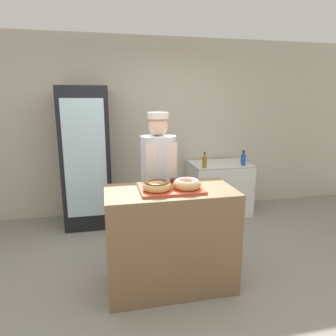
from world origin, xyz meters
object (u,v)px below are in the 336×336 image
at_px(donut_light_glaze, 187,184).
at_px(bottle_blue_b, 243,158).
at_px(brownie_back_right, 175,180).
at_px(beverage_fridge, 87,158).
at_px(brownie_back_left, 159,181).
at_px(serving_tray, 170,188).
at_px(bottle_blue, 243,160).
at_px(donut_chocolate_glaze, 157,185).
at_px(bottle_amber, 205,162).
at_px(baker_person, 159,183).
at_px(chest_freezer, 219,188).

distance_m(donut_light_glaze, bottle_blue_b, 2.22).
bearing_deg(brownie_back_right, beverage_fridge, 119.71).
bearing_deg(brownie_back_left, brownie_back_right, 0.00).
relative_size(serving_tray, bottle_blue, 2.79).
bearing_deg(donut_light_glaze, brownie_back_left, 133.91).
bearing_deg(serving_tray, donut_chocolate_glaze, -153.62).
bearing_deg(bottle_blue_b, bottle_amber, -165.20).
bearing_deg(beverage_fridge, serving_tray, -64.60).
xyz_separation_m(donut_chocolate_glaze, beverage_fridge, (-0.68, 1.80, -0.06)).
height_order(brownie_back_right, bottle_amber, bottle_amber).
height_order(bottle_amber, bottle_blue, bottle_amber).
relative_size(donut_light_glaze, brownie_back_left, 3.39).
distance_m(baker_person, chest_freezer, 1.67).
bearing_deg(brownie_back_left, serving_tray, -63.44).
xyz_separation_m(chest_freezer, bottle_blue, (0.28, -0.24, 0.48)).
xyz_separation_m(donut_chocolate_glaze, bottle_blue, (1.60, 1.56, -0.15)).
relative_size(brownie_back_left, brownie_back_right, 1.00).
distance_m(serving_tray, brownie_back_left, 0.18).
bearing_deg(baker_person, bottle_blue_b, 33.59).
bearing_deg(bottle_amber, brownie_back_right, -120.09).
bearing_deg(baker_person, donut_chocolate_glaze, -101.69).
bearing_deg(brownie_back_right, chest_freezer, 55.07).
height_order(brownie_back_right, baker_person, baker_person).
distance_m(donut_chocolate_glaze, chest_freezer, 2.32).
distance_m(serving_tray, bottle_blue_b, 2.26).
bearing_deg(donut_chocolate_glaze, donut_light_glaze, 0.00).
distance_m(serving_tray, donut_chocolate_glaze, 0.16).
distance_m(donut_light_glaze, bottle_blue, 2.05).
relative_size(donut_chocolate_glaze, chest_freezer, 0.28).
height_order(brownie_back_right, beverage_fridge, beverage_fridge).
distance_m(donut_chocolate_glaze, brownie_back_left, 0.23).
height_order(brownie_back_left, beverage_fridge, beverage_fridge).
relative_size(donut_chocolate_glaze, brownie_back_left, 3.39).
relative_size(brownie_back_right, beverage_fridge, 0.04).
distance_m(bottle_amber, bottle_blue, 0.62).
height_order(donut_light_glaze, beverage_fridge, beverage_fridge).
bearing_deg(bottle_blue, donut_light_glaze, -130.26).
xyz_separation_m(baker_person, bottle_amber, (0.83, 0.83, 0.04)).
distance_m(bottle_amber, bottle_blue_b, 0.72).
xyz_separation_m(bottle_blue, bottle_blue_b, (0.07, 0.16, -0.00)).
relative_size(serving_tray, bottle_amber, 2.46).
height_order(serving_tray, beverage_fridge, beverage_fridge).
relative_size(serving_tray, brownie_back_right, 7.58).
xyz_separation_m(donut_light_glaze, bottle_blue, (1.32, 1.56, -0.15)).
distance_m(bottle_blue, bottle_blue_b, 0.17).
xyz_separation_m(donut_light_glaze, baker_person, (-0.13, 0.71, -0.18)).
bearing_deg(serving_tray, beverage_fridge, 115.40).
height_order(serving_tray, baker_person, baker_person).
relative_size(donut_chocolate_glaze, brownie_back_right, 3.39).
height_order(donut_light_glaze, baker_person, baker_person).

